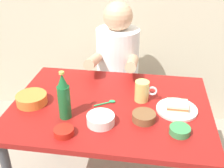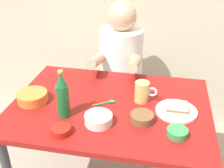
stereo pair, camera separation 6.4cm
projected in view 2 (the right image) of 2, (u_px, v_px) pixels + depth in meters
dining_table at (110, 117)px, 1.59m from camera, size 1.10×0.80×0.74m
stool at (120, 102)px, 2.28m from camera, size 0.34×0.34×0.45m
person_seated at (121, 56)px, 2.07m from camera, size 0.33×0.56×0.72m
plate_orange at (176, 111)px, 1.47m from camera, size 0.22×0.22×0.01m
sandwich at (177, 107)px, 1.45m from camera, size 0.11×0.09×0.04m
beer_mug at (142, 92)px, 1.54m from camera, size 0.13×0.08×0.12m
beer_bottle at (63, 96)px, 1.39m from camera, size 0.06×0.06×0.26m
condiment_bowl_brown at (142, 117)px, 1.39m from camera, size 0.12×0.12×0.04m
rice_bowl_white at (98, 119)px, 1.37m from camera, size 0.14×0.14×0.05m
sambal_bowl_red at (61, 130)px, 1.31m from camera, size 0.10×0.10×0.03m
soup_bowl_orange at (32, 97)px, 1.55m from camera, size 0.17×0.17×0.05m
dip_bowl_green at (177, 132)px, 1.29m from camera, size 0.10×0.10×0.03m
spoon at (108, 102)px, 1.55m from camera, size 0.11×0.07×0.01m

